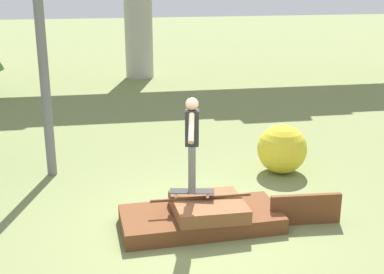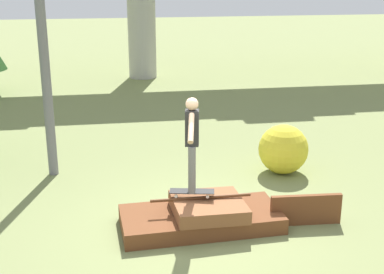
% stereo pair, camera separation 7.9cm
% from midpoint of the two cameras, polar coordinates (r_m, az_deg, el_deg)
% --- Properties ---
extents(ground_plane, '(80.00, 80.00, 0.00)m').
position_cam_midpoint_polar(ground_plane, '(9.29, 1.19, -9.52)').
color(ground_plane, olive).
extents(scrap_pile, '(2.76, 1.33, 0.56)m').
position_cam_midpoint_polar(scrap_pile, '(9.19, 1.40, -8.43)').
color(scrap_pile, brown).
rests_on(scrap_pile, ground_plane).
extents(scrap_plank_loose, '(1.24, 0.16, 0.54)m').
position_cam_midpoint_polar(scrap_plank_loose, '(9.46, 12.28, -7.60)').
color(scrap_plank_loose, brown).
rests_on(scrap_plank_loose, ground_plane).
extents(skateboard, '(0.78, 0.37, 0.09)m').
position_cam_midpoint_polar(skateboard, '(9.04, 0.25, -5.85)').
color(skateboard, black).
rests_on(skateboard, scrap_pile).
extents(skater, '(0.33, 1.21, 1.61)m').
position_cam_midpoint_polar(skater, '(8.71, 0.26, -0.12)').
color(skater, slate).
rests_on(skater, skateboard).
extents(bush_yellow_flowering, '(1.06, 1.06, 1.06)m').
position_cam_midpoint_polar(bush_yellow_flowering, '(11.59, 9.90, -1.29)').
color(bush_yellow_flowering, gold).
rests_on(bush_yellow_flowering, ground_plane).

